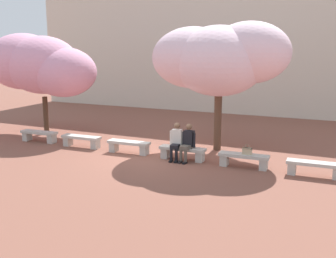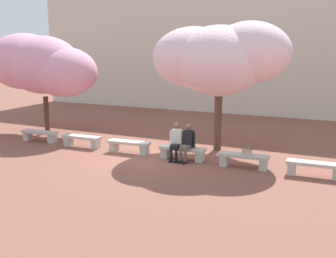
{
  "view_description": "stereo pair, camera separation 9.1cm",
  "coord_description": "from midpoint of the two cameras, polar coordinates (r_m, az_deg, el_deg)",
  "views": [
    {
      "loc": [
        6.22,
        -12.13,
        3.73
      ],
      "look_at": [
        0.43,
        0.2,
        1.0
      ],
      "focal_mm": 42.0,
      "sensor_mm": 36.0,
      "label": 1
    },
    {
      "loc": [
        6.3,
        -12.09,
        3.73
      ],
      "look_at": [
        0.43,
        0.2,
        1.0
      ],
      "focal_mm": 42.0,
      "sensor_mm": 36.0,
      "label": 2
    }
  ],
  "objects": [
    {
      "name": "cherry_tree_secondary",
      "position": [
        18.74,
        -18.13,
        8.76
      ],
      "size": [
        5.27,
        3.25,
        4.5
      ],
      "color": "#473323",
      "rests_on": "ground"
    },
    {
      "name": "stone_bench_far_east",
      "position": [
        12.62,
        20.27,
        -5.18
      ],
      "size": [
        1.64,
        0.49,
        0.45
      ],
      "color": "#BCB7AD",
      "rests_on": "ground"
    },
    {
      "name": "stone_bench_west_end",
      "position": [
        17.15,
        -18.34,
        -0.8
      ],
      "size": [
        1.64,
        0.49,
        0.45
      ],
      "color": "#BCB7AD",
      "rests_on": "ground"
    },
    {
      "name": "person_seated_left",
      "position": [
        13.55,
        1.02,
        -1.6
      ],
      "size": [
        0.51,
        0.72,
        1.29
      ],
      "color": "black",
      "rests_on": "ground"
    },
    {
      "name": "ground_plane",
      "position": [
        14.13,
        -2.11,
        -3.98
      ],
      "size": [
        100.0,
        100.0,
        0.0
      ],
      "primitive_type": "plane",
      "color": "brown"
    },
    {
      "name": "cherry_tree_main",
      "position": [
        14.82,
        7.15,
        10.19
      ],
      "size": [
        5.11,
        3.74,
        4.77
      ],
      "color": "#513828",
      "rests_on": "ground"
    },
    {
      "name": "stone_bench_east_end",
      "position": [
        12.95,
        10.73,
        -4.25
      ],
      "size": [
        1.64,
        0.49,
        0.45
      ],
      "color": "#BCB7AD",
      "rests_on": "ground"
    },
    {
      "name": "person_seated_right",
      "position": [
        13.39,
        2.68,
        -1.77
      ],
      "size": [
        0.51,
        0.71,
        1.29
      ],
      "color": "black",
      "rests_on": "ground"
    },
    {
      "name": "handbag",
      "position": [
        12.85,
        11.21,
        -3.08
      ],
      "size": [
        0.3,
        0.15,
        0.34
      ],
      "color": "tan",
      "rests_on": "stone_bench_east_end"
    },
    {
      "name": "stone_bench_near_west",
      "position": [
        15.76,
        -12.63,
        -1.52
      ],
      "size": [
        1.64,
        0.49,
        0.45
      ],
      "color": "#BCB7AD",
      "rests_on": "ground"
    },
    {
      "name": "stone_bench_center",
      "position": [
        14.57,
        -5.9,
        -2.36
      ],
      "size": [
        1.64,
        0.49,
        0.45
      ],
      "color": "#BCB7AD",
      "rests_on": "ground"
    },
    {
      "name": "stone_bench_near_east",
      "position": [
        13.61,
        1.92,
        -3.28
      ],
      "size": [
        1.64,
        0.49,
        0.45
      ],
      "color": "#BCB7AD",
      "rests_on": "ground"
    },
    {
      "name": "building_facade",
      "position": [
        25.4,
        11.15,
        12.96
      ],
      "size": [
        28.0,
        4.0,
        9.08
      ],
      "primitive_type": "cube",
      "color": "beige",
      "rests_on": "ground"
    }
  ]
}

